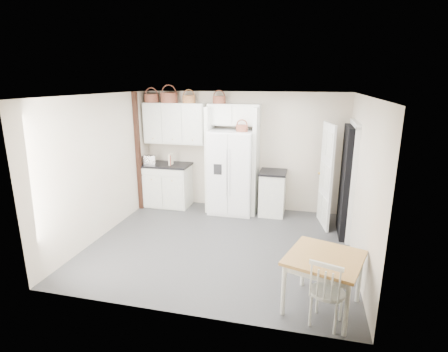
# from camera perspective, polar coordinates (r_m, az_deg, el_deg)

# --- Properties ---
(floor) EXTENTS (4.50, 4.50, 0.00)m
(floor) POSITION_cam_1_polar(r_m,az_deg,el_deg) (6.37, -0.60, -11.02)
(floor) COLOR #3A3A3B
(floor) RESTS_ON ground
(ceiling) EXTENTS (4.50, 4.50, 0.00)m
(ceiling) POSITION_cam_1_polar(r_m,az_deg,el_deg) (5.71, -0.68, 13.06)
(ceiling) COLOR white
(ceiling) RESTS_ON wall_back
(wall_back) EXTENTS (4.50, 0.00, 4.50)m
(wall_back) POSITION_cam_1_polar(r_m,az_deg,el_deg) (7.81, 2.96, 4.05)
(wall_back) COLOR beige
(wall_back) RESTS_ON floor
(wall_left) EXTENTS (0.00, 4.00, 4.00)m
(wall_left) POSITION_cam_1_polar(r_m,az_deg,el_deg) (6.80, -19.36, 1.48)
(wall_left) COLOR beige
(wall_left) RESTS_ON floor
(wall_right) EXTENTS (0.00, 4.00, 4.00)m
(wall_right) POSITION_cam_1_polar(r_m,az_deg,el_deg) (5.80, 21.46, -1.01)
(wall_right) COLOR beige
(wall_right) RESTS_ON floor
(refrigerator) EXTENTS (0.94, 0.75, 1.81)m
(refrigerator) POSITION_cam_1_polar(r_m,az_deg,el_deg) (7.58, 1.30, 0.66)
(refrigerator) COLOR white
(refrigerator) RESTS_ON floor
(base_cab_left) EXTENTS (1.02, 0.65, 0.95)m
(base_cab_left) POSITION_cam_1_polar(r_m,az_deg,el_deg) (8.20, -9.13, -1.52)
(base_cab_left) COLOR silver
(base_cab_left) RESTS_ON floor
(base_cab_right) EXTENTS (0.52, 0.63, 0.92)m
(base_cab_right) POSITION_cam_1_polar(r_m,az_deg,el_deg) (7.64, 7.90, -2.86)
(base_cab_right) COLOR silver
(base_cab_right) RESTS_ON floor
(dining_table) EXTENTS (1.09, 1.09, 0.73)m
(dining_table) POSITION_cam_1_polar(r_m,az_deg,el_deg) (4.78, 15.80, -16.36)
(dining_table) COLOR olive
(dining_table) RESTS_ON floor
(windsor_chair) EXTENTS (0.50, 0.48, 0.84)m
(windsor_chair) POSITION_cam_1_polar(r_m,az_deg,el_deg) (4.49, 16.52, -17.73)
(windsor_chair) COLOR silver
(windsor_chair) RESTS_ON floor
(counter_left) EXTENTS (1.07, 0.69, 0.04)m
(counter_left) POSITION_cam_1_polar(r_m,az_deg,el_deg) (8.08, -9.28, 1.84)
(counter_left) COLOR black
(counter_left) RESTS_ON base_cab_left
(counter_right) EXTENTS (0.56, 0.67, 0.04)m
(counter_right) POSITION_cam_1_polar(r_m,az_deg,el_deg) (7.50, 8.04, 0.63)
(counter_right) COLOR black
(counter_right) RESTS_ON base_cab_right
(toaster) EXTENTS (0.31, 0.21, 0.20)m
(toaster) POSITION_cam_1_polar(r_m,az_deg,el_deg) (8.10, -12.07, 2.63)
(toaster) COLOR silver
(toaster) RESTS_ON counter_left
(cookbook_red) EXTENTS (0.06, 0.15, 0.23)m
(cookbook_red) POSITION_cam_1_polar(r_m,az_deg,el_deg) (7.93, -8.74, 2.62)
(cookbook_red) COLOR #AA2C1C
(cookbook_red) RESTS_ON counter_left
(cookbook_cream) EXTENTS (0.05, 0.17, 0.25)m
(cookbook_cream) POSITION_cam_1_polar(r_m,az_deg,el_deg) (7.92, -8.68, 2.69)
(cookbook_cream) COLOR beige
(cookbook_cream) RESTS_ON counter_left
(basket_upper_a) EXTENTS (0.32, 0.32, 0.18)m
(basket_upper_a) POSITION_cam_1_polar(r_m,az_deg,el_deg) (8.13, -11.74, 12.32)
(basket_upper_a) COLOR brown
(basket_upper_a) RESTS_ON upper_cabinet
(basket_upper_b) EXTENTS (0.38, 0.38, 0.22)m
(basket_upper_b) POSITION_cam_1_polar(r_m,az_deg,el_deg) (7.96, -8.95, 12.53)
(basket_upper_b) COLOR brown
(basket_upper_b) RESTS_ON upper_cabinet
(basket_upper_c) EXTENTS (0.28, 0.28, 0.16)m
(basket_upper_c) POSITION_cam_1_polar(r_m,az_deg,el_deg) (7.80, -5.75, 12.36)
(basket_upper_c) COLOR brown
(basket_upper_c) RESTS_ON upper_cabinet
(basket_bridge_a) EXTENTS (0.28, 0.28, 0.16)m
(basket_bridge_a) POSITION_cam_1_polar(r_m,az_deg,el_deg) (7.61, -0.80, 12.33)
(basket_bridge_a) COLOR brown
(basket_bridge_a) RESTS_ON bridge_cabinet
(basket_fridge_b) EXTENTS (0.25, 0.25, 0.13)m
(basket_fridge_b) POSITION_cam_1_polar(r_m,az_deg,el_deg) (7.26, 2.94, 7.80)
(basket_fridge_b) COLOR brown
(basket_fridge_b) RESTS_ON refrigerator
(upper_cabinet) EXTENTS (1.40, 0.34, 0.90)m
(upper_cabinet) POSITION_cam_1_polar(r_m,az_deg,el_deg) (7.96, -8.00, 8.51)
(upper_cabinet) COLOR silver
(upper_cabinet) RESTS_ON wall_back
(bridge_cabinet) EXTENTS (1.12, 0.34, 0.45)m
(bridge_cabinet) POSITION_cam_1_polar(r_m,az_deg,el_deg) (7.55, 1.67, 10.00)
(bridge_cabinet) COLOR silver
(bridge_cabinet) RESTS_ON wall_back
(fridge_panel_left) EXTENTS (0.08, 0.60, 2.30)m
(fridge_panel_left) POSITION_cam_1_polar(r_m,az_deg,el_deg) (7.70, -2.31, 2.76)
(fridge_panel_left) COLOR silver
(fridge_panel_left) RESTS_ON floor
(fridge_panel_right) EXTENTS (0.08, 0.60, 2.30)m
(fridge_panel_right) POSITION_cam_1_polar(r_m,az_deg,el_deg) (7.49, 5.23, 2.35)
(fridge_panel_right) COLOR silver
(fridge_panel_right) RESTS_ON floor
(trim_post) EXTENTS (0.09, 0.09, 2.60)m
(trim_post) POSITION_cam_1_polar(r_m,az_deg,el_deg) (7.91, -13.84, 3.77)
(trim_post) COLOR black
(trim_post) RESTS_ON floor
(doorway_void) EXTENTS (0.18, 0.85, 2.05)m
(doorway_void) POSITION_cam_1_polar(r_m,az_deg,el_deg) (6.82, 19.44, -0.88)
(doorway_void) COLOR black
(doorway_void) RESTS_ON floor
(door_slab) EXTENTS (0.21, 0.79, 2.05)m
(door_slab) POSITION_cam_1_polar(r_m,az_deg,el_deg) (7.11, 16.31, 0.03)
(door_slab) COLOR white
(door_slab) RESTS_ON floor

